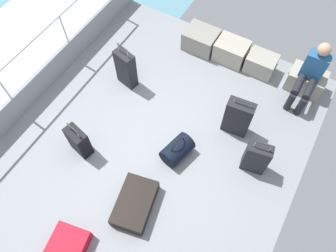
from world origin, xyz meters
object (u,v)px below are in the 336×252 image
at_px(suitcase_6, 238,117).
at_px(duffel_bag, 177,150).
at_px(cargo_crate_2, 261,64).
at_px(cargo_crate_3, 306,81).
at_px(suitcase_4, 256,158).
at_px(suitcase_2, 135,203).
at_px(suitcase_1, 126,69).
at_px(cargo_crate_0, 201,40).
at_px(suitcase_3, 66,250).
at_px(suitcase_5, 79,141).
at_px(passenger_seated, 311,74).
at_px(cargo_crate_1, 231,51).

bearing_deg(suitcase_6, duffel_bag, -123.70).
height_order(cargo_crate_2, suitcase_6, suitcase_6).
relative_size(cargo_crate_3, suitcase_4, 0.82).
bearing_deg(suitcase_4, suitcase_2, -130.82).
distance_m(cargo_crate_3, suitcase_1, 3.05).
height_order(cargo_crate_0, cargo_crate_2, cargo_crate_0).
xyz_separation_m(cargo_crate_3, duffel_bag, (-1.26, -2.22, -0.03)).
xyz_separation_m(cargo_crate_0, cargo_crate_2, (1.18, 0.02, -0.01)).
relative_size(suitcase_4, duffel_bag, 1.42).
relative_size(suitcase_2, suitcase_6, 1.03).
xyz_separation_m(cargo_crate_2, suitcase_2, (-0.58, -3.19, -0.07)).
xyz_separation_m(suitcase_2, suitcase_3, (-0.44, -0.97, -0.00)).
bearing_deg(suitcase_6, cargo_crate_3, 63.18).
relative_size(cargo_crate_2, suitcase_4, 0.70).
xyz_separation_m(suitcase_1, suitcase_6, (2.01, 0.05, -0.01)).
bearing_deg(cargo_crate_3, cargo_crate_0, -178.96).
xyz_separation_m(suitcase_1, duffel_bag, (1.43, -0.80, -0.20)).
relative_size(suitcase_3, suitcase_4, 0.90).
bearing_deg(cargo_crate_0, suitcase_5, -101.96).
relative_size(passenger_seated, suitcase_1, 1.23).
relative_size(suitcase_1, suitcase_3, 1.28).
relative_size(suitcase_3, suitcase_6, 0.86).
bearing_deg(cargo_crate_0, suitcase_4, -45.13).
bearing_deg(passenger_seated, suitcase_2, -114.46).
relative_size(suitcase_3, duffel_bag, 1.27).
distance_m(cargo_crate_3, suitcase_5, 3.86).
height_order(suitcase_6, duffel_bag, suitcase_6).
bearing_deg(suitcase_4, suitcase_3, -124.85).
xyz_separation_m(cargo_crate_0, cargo_crate_3, (1.98, 0.04, -0.00)).
bearing_deg(suitcase_1, cargo_crate_3, 27.73).
height_order(cargo_crate_1, passenger_seated, passenger_seated).
height_order(cargo_crate_0, suitcase_6, suitcase_6).
relative_size(suitcase_2, duffel_bag, 1.52).
relative_size(cargo_crate_1, suitcase_4, 0.78).
distance_m(cargo_crate_1, suitcase_4, 2.17).
xyz_separation_m(cargo_crate_3, suitcase_2, (-1.38, -3.21, -0.08)).
xyz_separation_m(cargo_crate_3, suitcase_5, (-2.58, -2.87, 0.07)).
relative_size(cargo_crate_1, suitcase_6, 0.75).
xyz_separation_m(cargo_crate_2, suitcase_3, (-1.02, -4.16, -0.07)).
bearing_deg(duffel_bag, cargo_crate_1, 92.93).
bearing_deg(cargo_crate_2, cargo_crate_3, 1.35).
distance_m(suitcase_5, duffel_bag, 1.47).
distance_m(cargo_crate_0, suitcase_3, 4.15).
distance_m(suitcase_1, suitcase_4, 2.54).
bearing_deg(suitcase_5, cargo_crate_2, 58.07).
height_order(suitcase_2, suitcase_3, suitcase_2).
height_order(cargo_crate_0, suitcase_3, cargo_crate_0).
xyz_separation_m(suitcase_1, suitcase_4, (2.51, -0.42, -0.05)).
height_order(cargo_crate_2, duffel_bag, duffel_bag).
xyz_separation_m(cargo_crate_0, duffel_bag, (0.72, -2.18, -0.03)).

